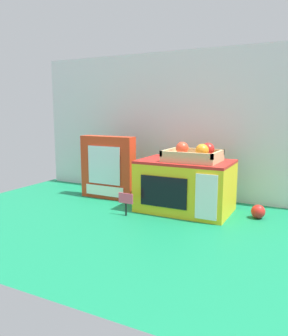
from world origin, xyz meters
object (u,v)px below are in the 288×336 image
object	(u,v)px
price_sign	(126,201)
loose_toy_apple	(258,212)
food_groups_crate	(195,155)
cookie_set_box	(108,168)
toy_microwave	(185,186)

from	to	relation	value
price_sign	loose_toy_apple	world-z (taller)	price_sign
food_groups_crate	price_sign	xyz separation A→B (m)	(-0.25, -0.18, -0.20)
cookie_set_box	price_sign	xyz separation A→B (m)	(0.24, -0.22, -0.10)
price_sign	toy_microwave	bearing A→B (deg)	43.00
toy_microwave	loose_toy_apple	distance (m)	0.33
price_sign	loose_toy_apple	bearing A→B (deg)	23.24
food_groups_crate	loose_toy_apple	bearing A→B (deg)	8.10
toy_microwave	price_sign	xyz separation A→B (m)	(-0.20, -0.19, -0.05)
food_groups_crate	loose_toy_apple	xyz separation A→B (m)	(0.28, 0.04, -0.23)
toy_microwave	price_sign	world-z (taller)	toy_microwave
toy_microwave	cookie_set_box	world-z (taller)	cookie_set_box
food_groups_crate	cookie_set_box	distance (m)	0.49
cookie_set_box	loose_toy_apple	xyz separation A→B (m)	(0.76, 0.00, -0.13)
food_groups_crate	price_sign	size ratio (longest dim) A/B	2.35
cookie_set_box	price_sign	distance (m)	0.34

